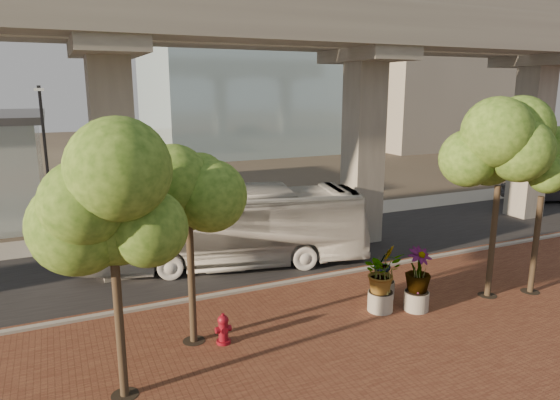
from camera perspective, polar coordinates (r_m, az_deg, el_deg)
name	(u,v)px	position (r m, az deg, el deg)	size (l,w,h in m)	color
ground	(270,269)	(22.15, -1.14, -7.86)	(160.00, 160.00, 0.00)	#3B342B
brick_plaza	(377,354)	(15.79, 11.04, -16.91)	(70.00, 13.00, 0.06)	brown
asphalt_road	(253,255)	(23.88, -3.07, -6.28)	(90.00, 8.00, 0.04)	black
curb_strip	(290,283)	(20.42, 1.12, -9.44)	(70.00, 0.25, 0.16)	#9A978F
far_sidewalk	(218,226)	(28.84, -7.10, -2.99)	(90.00, 3.00, 0.06)	#9A978F
transit_viaduct	(251,99)	(22.60, -3.29, 11.43)	(72.00, 5.60, 12.40)	#9B988D
midrise_block	(423,56)	(72.01, 15.99, 15.56)	(18.00, 16.00, 24.00)	gray
transit_bus	(225,228)	(22.09, -6.27, -3.24)	(2.93, 12.47, 3.48)	silver
parked_car	(541,191)	(38.98, 27.69, 0.95)	(1.75, 5.06, 1.67)	black
fire_hydrant	(223,329)	(15.93, -6.50, -14.42)	(0.49, 0.44, 0.98)	maroon
planter_front	(382,275)	(17.95, 11.53, -8.41)	(1.99, 1.99, 2.19)	#A09990
planter_right	(418,273)	(18.29, 15.50, -8.03)	(2.14, 2.14, 2.29)	#A39E93
planter_left	(384,266)	(19.07, 11.81, -7.40)	(1.87, 1.87, 2.06)	#ADA79C
street_tree_far_west	(110,205)	(12.37, -18.82, -0.58)	(3.77, 3.77, 6.75)	#413525
street_tree_near_west	(188,190)	(14.75, -10.50, 1.13)	(3.44, 3.44, 6.40)	#413525
street_tree_near_east	(501,154)	(19.52, 23.95, 4.85)	(4.03, 4.03, 7.27)	#413525
street_tree_far_east	(544,173)	(20.73, 27.94, 2.78)	(3.13, 3.13, 6.13)	#413525
streetlamp_west	(46,160)	(24.90, -25.13, 4.11)	(0.39, 1.14, 7.84)	#2C2C31
streetlamp_east	(347,133)	(28.98, 7.67, 7.55)	(0.44, 1.30, 8.98)	#2C2B30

